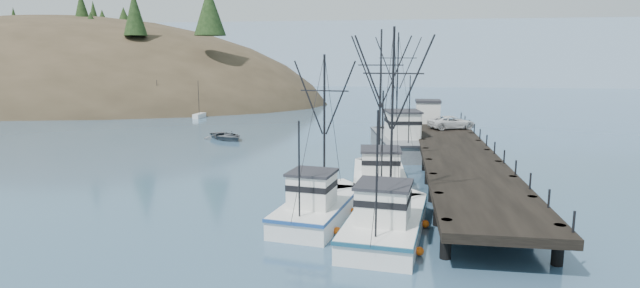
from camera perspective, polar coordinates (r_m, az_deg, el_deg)
The scene contains 13 objects.
ground at distance 30.92m, azimuth -8.40°, elevation -8.71°, with size 400.00×400.00×0.00m, color #325270.
pier at distance 44.98m, azimuth 15.28°, elevation -0.91°, with size 6.00×44.00×2.00m.
headland at distance 136.37m, azimuth -29.11°, elevation 2.48°, with size 134.80×78.00×51.00m.
distant_ridge at distance 198.21m, azimuth 9.30°, elevation 6.77°, with size 360.00×40.00×26.00m, color #9EB2C6.
distant_ridge_far at distance 218.73m, azimuth -4.03°, elevation 7.14°, with size 180.00×25.00×18.00m, color silver.
moored_sailboats at distance 96.44m, azimuth -18.81°, elevation 3.61°, with size 19.80×17.81×6.35m.
trawler_near at distance 28.60m, azimuth 7.69°, elevation -8.51°, with size 4.95×11.81×11.82m.
trawler_mid at distance 30.85m, azimuth -0.04°, elevation -7.06°, with size 4.75×10.37×10.34m.
trawler_far at distance 38.62m, azimuth 6.78°, elevation -3.68°, with size 4.64×12.14×12.27m.
work_vessel at distance 53.31m, azimuth 8.95°, elevation 0.43°, with size 6.72×15.33×12.81m.
pier_shed at distance 62.39m, azimuth 12.21°, elevation 3.70°, with size 3.00×3.20×2.80m.
pickup_truck at distance 57.53m, azimuth 14.84°, elevation 2.40°, with size 2.40×5.21×1.45m, color silver.
motorboat at distance 61.94m, azimuth -10.65°, elevation 0.51°, with size 4.11×5.76×1.19m, color #4F5357.
Camera 1 is at (8.92, -27.97, 9.71)m, focal length 28.00 mm.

